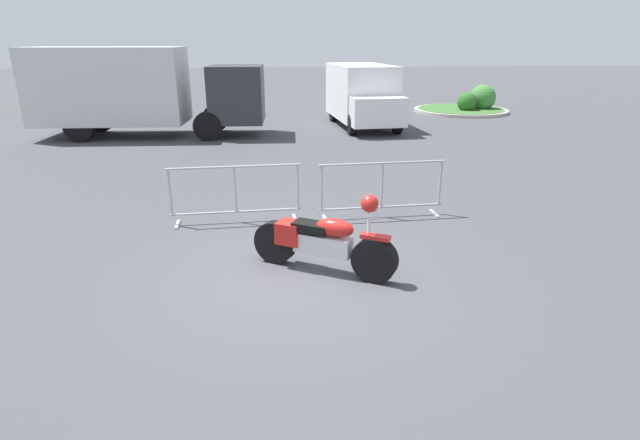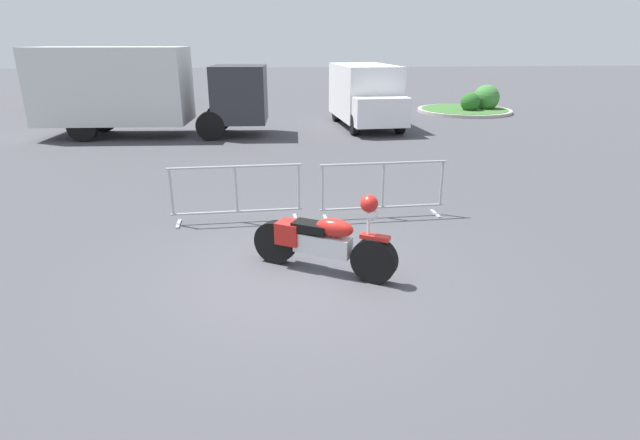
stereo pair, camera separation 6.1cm
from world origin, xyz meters
name	(u,v)px [view 2 (the right image)]	position (x,y,z in m)	size (l,w,h in m)	color
ground_plane	(295,278)	(0.00, 0.00, 0.00)	(120.00, 120.00, 0.00)	#424247
motorcycle	(323,241)	(0.41, 0.18, 0.48)	(2.00, 1.27, 1.25)	black
crowd_barrier_near	(236,193)	(-0.94, 2.43, 0.56)	(2.39, 0.56, 1.07)	#9EA0A5
crowd_barrier_far	(383,189)	(1.77, 2.43, 0.56)	(2.39, 0.56, 1.07)	#9EA0A5
box_truck	(140,88)	(-4.74, 11.75, 1.64)	(7.80, 2.60, 2.98)	silver
delivery_van	(365,94)	(3.36, 13.11, 1.24)	(2.30, 5.13, 2.31)	white
parked_car_yellow	(55,90)	(-11.91, 22.53, 0.68)	(2.10, 4.15, 1.35)	yellow
parked_car_tan	(105,89)	(-9.30, 22.56, 0.72)	(2.20, 4.35, 1.41)	tan
parked_car_red	(151,90)	(-6.69, 21.95, 0.70)	(2.16, 4.26, 1.39)	#B21E19
pedestrian	(360,94)	(3.72, 16.29, 0.92)	(0.35, 0.35, 1.69)	#262838
planter_island	(472,105)	(9.11, 16.66, 0.32)	(4.32, 4.32, 1.25)	#ADA89E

